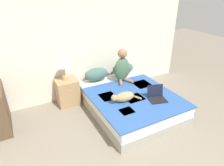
{
  "coord_description": "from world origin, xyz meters",
  "views": [
    {
      "loc": [
        -1.52,
        -0.57,
        2.4
      ],
      "look_at": [
        0.02,
        2.33,
        0.75
      ],
      "focal_mm": 32.0,
      "sensor_mm": 36.0,
      "label": 1
    }
  ],
  "objects_px": {
    "bed": "(129,101)",
    "cat_tabby": "(124,97)",
    "nightstand": "(68,92)",
    "pillow_far": "(123,69)",
    "pillow_near": "(96,74)",
    "person_sitting": "(122,67)",
    "table_lamp": "(63,64)",
    "laptop_open": "(157,97)"
  },
  "relations": [
    {
      "from": "bed",
      "to": "cat_tabby",
      "type": "bearing_deg",
      "value": -140.8
    },
    {
      "from": "bed",
      "to": "nightstand",
      "type": "relative_size",
      "value": 3.58
    },
    {
      "from": "pillow_far",
      "to": "nightstand",
      "type": "relative_size",
      "value": 0.96
    },
    {
      "from": "bed",
      "to": "pillow_far",
      "type": "distance_m",
      "value": 0.99
    },
    {
      "from": "pillow_far",
      "to": "pillow_near",
      "type": "bearing_deg",
      "value": 180.0
    },
    {
      "from": "person_sitting",
      "to": "table_lamp",
      "type": "xyz_separation_m",
      "value": [
        -1.22,
        0.3,
        0.21
      ]
    },
    {
      "from": "pillow_far",
      "to": "nightstand",
      "type": "distance_m",
      "value": 1.43
    },
    {
      "from": "pillow_near",
      "to": "laptop_open",
      "type": "relative_size",
      "value": 1.44
    },
    {
      "from": "table_lamp",
      "to": "bed",
      "type": "bearing_deg",
      "value": -38.55
    },
    {
      "from": "nightstand",
      "to": "table_lamp",
      "type": "bearing_deg",
      "value": 119.67
    },
    {
      "from": "pillow_far",
      "to": "table_lamp",
      "type": "xyz_separation_m",
      "value": [
        -1.42,
        -0.01,
        0.39
      ]
    },
    {
      "from": "cat_tabby",
      "to": "laptop_open",
      "type": "relative_size",
      "value": 1.57
    },
    {
      "from": "nightstand",
      "to": "pillow_far",
      "type": "bearing_deg",
      "value": 1.2
    },
    {
      "from": "pillow_near",
      "to": "cat_tabby",
      "type": "xyz_separation_m",
      "value": [
        0.07,
        -1.09,
        -0.05
      ]
    },
    {
      "from": "laptop_open",
      "to": "table_lamp",
      "type": "height_order",
      "value": "table_lamp"
    },
    {
      "from": "bed",
      "to": "pillow_near",
      "type": "relative_size",
      "value": 3.72
    },
    {
      "from": "pillow_far",
      "to": "cat_tabby",
      "type": "distance_m",
      "value": 1.26
    },
    {
      "from": "pillow_far",
      "to": "table_lamp",
      "type": "bearing_deg",
      "value": -179.79
    },
    {
      "from": "nightstand",
      "to": "laptop_open",
      "type": "bearing_deg",
      "value": -42.87
    },
    {
      "from": "bed",
      "to": "person_sitting",
      "type": "xyz_separation_m",
      "value": [
        0.15,
        0.56,
        0.53
      ]
    },
    {
      "from": "bed",
      "to": "nightstand",
      "type": "xyz_separation_m",
      "value": [
        -1.06,
        0.83,
        0.09
      ]
    },
    {
      "from": "bed",
      "to": "pillow_far",
      "type": "xyz_separation_m",
      "value": [
        0.35,
        0.86,
        0.35
      ]
    },
    {
      "from": "bed",
      "to": "nightstand",
      "type": "height_order",
      "value": "nightstand"
    },
    {
      "from": "pillow_far",
      "to": "person_sitting",
      "type": "distance_m",
      "value": 0.41
    },
    {
      "from": "cat_tabby",
      "to": "table_lamp",
      "type": "relative_size",
      "value": 1.22
    },
    {
      "from": "nightstand",
      "to": "table_lamp",
      "type": "relative_size",
      "value": 1.17
    },
    {
      "from": "table_lamp",
      "to": "nightstand",
      "type": "bearing_deg",
      "value": -60.33
    },
    {
      "from": "nightstand",
      "to": "cat_tabby",
      "type": "bearing_deg",
      "value": -53.66
    },
    {
      "from": "cat_tabby",
      "to": "laptop_open",
      "type": "height_order",
      "value": "laptop_open"
    },
    {
      "from": "pillow_near",
      "to": "cat_tabby",
      "type": "height_order",
      "value": "pillow_near"
    },
    {
      "from": "bed",
      "to": "pillow_far",
      "type": "height_order",
      "value": "pillow_far"
    },
    {
      "from": "pillow_near",
      "to": "person_sitting",
      "type": "xyz_separation_m",
      "value": [
        0.5,
        -0.3,
        0.18
      ]
    },
    {
      "from": "cat_tabby",
      "to": "pillow_far",
      "type": "bearing_deg",
      "value": -116.96
    },
    {
      "from": "pillow_far",
      "to": "laptop_open",
      "type": "bearing_deg",
      "value": -91.19
    },
    {
      "from": "pillow_near",
      "to": "pillow_far",
      "type": "height_order",
      "value": "same"
    },
    {
      "from": "person_sitting",
      "to": "table_lamp",
      "type": "relative_size",
      "value": 1.53
    },
    {
      "from": "bed",
      "to": "pillow_far",
      "type": "bearing_deg",
      "value": 67.65
    },
    {
      "from": "laptop_open",
      "to": "bed",
      "type": "bearing_deg",
      "value": 140.18
    },
    {
      "from": "pillow_near",
      "to": "laptop_open",
      "type": "height_order",
      "value": "pillow_near"
    },
    {
      "from": "bed",
      "to": "pillow_far",
      "type": "relative_size",
      "value": 3.72
    },
    {
      "from": "bed",
      "to": "table_lamp",
      "type": "relative_size",
      "value": 4.18
    },
    {
      "from": "person_sitting",
      "to": "table_lamp",
      "type": "distance_m",
      "value": 1.27
    }
  ]
}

